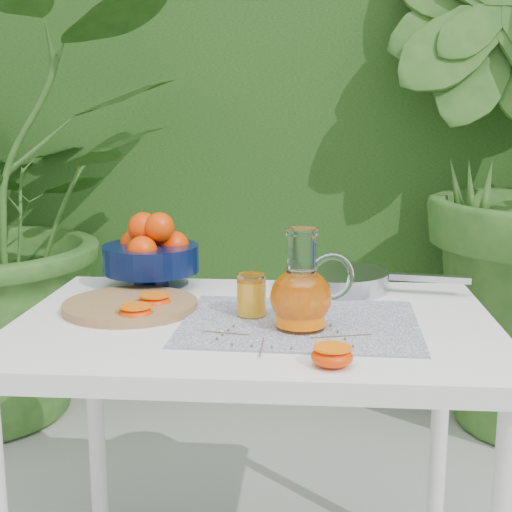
# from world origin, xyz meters

# --- Properties ---
(hedge_backdrop) EXTENTS (8.00, 1.65, 2.50)m
(hedge_backdrop) POSITION_xyz_m (0.06, 2.06, 1.19)
(hedge_backdrop) COLOR #1A4012
(hedge_backdrop) RESTS_ON ground
(white_table) EXTENTS (1.00, 0.70, 0.75)m
(white_table) POSITION_xyz_m (0.10, -0.02, 0.67)
(white_table) COLOR white
(white_table) RESTS_ON ground
(placemat) EXTENTS (0.49, 0.39, 0.00)m
(placemat) POSITION_xyz_m (0.20, -0.05, 0.75)
(placemat) COLOR #0D1D4E
(placemat) RESTS_ON white_table
(cutting_board) EXTENTS (0.34, 0.34, 0.02)m
(cutting_board) POSITION_xyz_m (-0.18, 0.02, 0.76)
(cutting_board) COLOR olive
(cutting_board) RESTS_ON white_table
(fruit_bowl) EXTENTS (0.26, 0.26, 0.19)m
(fruit_bowl) POSITION_xyz_m (-0.18, 0.24, 0.84)
(fruit_bowl) COLOR black
(fruit_bowl) RESTS_ON white_table
(juice_pitcher) EXTENTS (0.19, 0.16, 0.20)m
(juice_pitcher) POSITION_xyz_m (0.20, -0.09, 0.82)
(juice_pitcher) COLOR white
(juice_pitcher) RESTS_ON white_table
(juice_tumbler) EXTENTS (0.08, 0.08, 0.09)m
(juice_tumbler) POSITION_xyz_m (0.09, -0.01, 0.80)
(juice_tumbler) COLOR white
(juice_tumbler) RESTS_ON white_table
(saute_pan) EXTENTS (0.46, 0.29, 0.05)m
(saute_pan) POSITION_xyz_m (0.28, 0.25, 0.78)
(saute_pan) COLOR #ADAEB2
(saute_pan) RESTS_ON white_table
(orange_halves) EXTENTS (0.49, 0.42, 0.04)m
(orange_halves) POSITION_xyz_m (-0.00, -0.11, 0.77)
(orange_halves) COLOR #EE4402
(orange_halves) RESTS_ON white_table
(thyme_sprigs) EXTENTS (0.33, 0.20, 0.01)m
(thyme_sprigs) POSITION_xyz_m (0.16, -0.17, 0.76)
(thyme_sprigs) COLOR brown
(thyme_sprigs) RESTS_ON white_table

